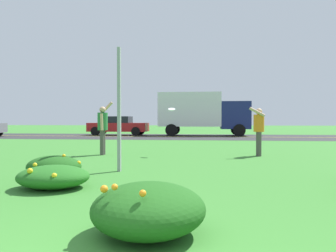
{
  "coord_description": "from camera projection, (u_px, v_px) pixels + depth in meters",
  "views": [
    {
      "loc": [
        1.0,
        -1.38,
        1.18
      ],
      "look_at": [
        -0.04,
        7.71,
        1.01
      ],
      "focal_mm": 35.83,
      "sensor_mm": 36.0,
      "label": 1
    }
  ],
  "objects": [
    {
      "name": "frisbee_white",
      "position": [
        172.0,
        109.0,
        11.06
      ],
      "size": [
        0.25,
        0.24,
        0.12
      ],
      "color": "white"
    },
    {
      "name": "box_truck_navy",
      "position": [
        202.0,
        112.0,
        25.1
      ],
      "size": [
        6.7,
        2.46,
        3.2
      ],
      "color": "navy",
      "rests_on": "ground"
    },
    {
      "name": "daylily_clump_near_camera",
      "position": [
        53.0,
        177.0,
        5.76
      ],
      "size": [
        1.24,
        1.1,
        0.43
      ],
      "color": "#23661E",
      "rests_on": "ground"
    },
    {
      "name": "highway_center_stripe",
      "position": [
        192.0,
        137.0,
        23.41
      ],
      "size": [
        120.0,
        0.16,
        0.0
      ],
      "primitive_type": "cube",
      "color": "yellow",
      "rests_on": "ground"
    },
    {
      "name": "daylily_clump_front_right",
      "position": [
        149.0,
        209.0,
        3.42
      ],
      "size": [
        1.17,
        1.25,
        0.59
      ],
      "color": "#1E5619",
      "rests_on": "ground"
    },
    {
      "name": "car_red_center_left",
      "position": [
        118.0,
        126.0,
        25.86
      ],
      "size": [
        4.5,
        2.0,
        1.45
      ],
      "color": "maroon",
      "rests_on": "ground"
    },
    {
      "name": "highway_strip",
      "position": [
        192.0,
        137.0,
        23.41
      ],
      "size": [
        120.0,
        8.06,
        0.01
      ],
      "primitive_type": "cube",
      "color": "#2D2D30",
      "rests_on": "ground"
    },
    {
      "name": "daylily_clump_mid_center",
      "position": [
        54.0,
        167.0,
        6.82
      ],
      "size": [
        1.11,
        0.94,
        0.48
      ],
      "color": "#1E5619",
      "rests_on": "ground"
    },
    {
      "name": "person_thrower_green_shirt",
      "position": [
        103.0,
        126.0,
        11.28
      ],
      "size": [
        0.47,
        0.5,
        1.81
      ],
      "color": "#287038",
      "rests_on": "ground"
    },
    {
      "name": "sign_post_near_path",
      "position": [
        119.0,
        109.0,
        7.65
      ],
      "size": [
        0.07,
        0.1,
        2.83
      ],
      "color": "#93969B",
      "rests_on": "ground"
    },
    {
      "name": "person_catcher_orange_shirt",
      "position": [
        259.0,
        127.0,
        10.91
      ],
      "size": [
        0.51,
        0.5,
        1.6
      ],
      "color": "orange",
      "rests_on": "ground"
    },
    {
      "name": "ground_plane",
      "position": [
        179.0,
        152.0,
        12.46
      ],
      "size": [
        120.0,
        120.0,
        0.0
      ],
      "primitive_type": "plane",
      "color": "#387A2D"
    }
  ]
}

